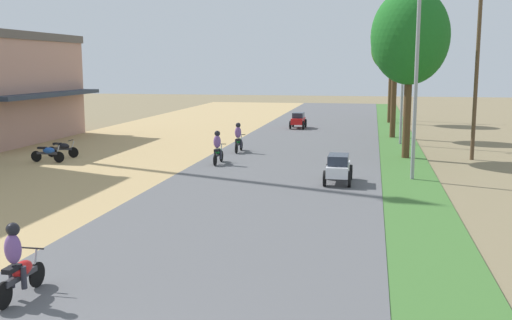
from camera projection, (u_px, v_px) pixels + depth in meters
parked_motorbike_third at (48, 153)px, 30.18m from camera, size 1.80×0.54×0.94m
parked_motorbike_fourth at (63, 148)px, 31.79m from camera, size 1.80×0.54×0.94m
median_tree_nearest at (410, 37)px, 30.79m from camera, size 4.00×4.00×8.74m
median_tree_second at (395, 49)px, 39.75m from camera, size 3.06×3.06×7.48m
median_tree_third at (391, 49)px, 50.06m from camera, size 3.35×3.35×8.04m
streetlamp_near at (417, 67)px, 25.07m from camera, size 3.16×0.20×8.31m
streetlamp_mid at (403, 72)px, 36.59m from camera, size 3.16×0.20×7.68m
streetlamp_far at (394, 67)px, 53.29m from camera, size 3.16×0.20×8.12m
utility_pole_near at (477, 64)px, 30.67m from camera, size 1.80×0.20×9.53m
car_sedan_white at (338, 167)px, 24.77m from camera, size 1.10×2.26×1.19m
car_sedan_red at (298, 120)px, 46.19m from camera, size 1.10×2.26×1.19m
motorbike_foreground_rider at (18, 263)px, 12.46m from camera, size 0.54×1.80×1.66m
motorbike_ahead_second at (218, 148)px, 29.51m from camera, size 0.54×1.80×1.66m
motorbike_ahead_third at (239, 138)px, 33.53m from camera, size 0.54×1.80×1.66m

